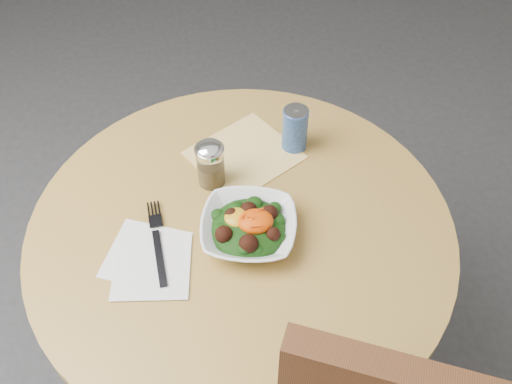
# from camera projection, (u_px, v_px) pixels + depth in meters

# --- Properties ---
(ground) EXTENTS (6.00, 6.00, 0.00)m
(ground) POSITION_uv_depth(u_px,v_px,m) (246.00, 373.00, 1.77)
(ground) COLOR #2F2F31
(ground) RESTS_ON ground
(table) EXTENTS (0.90, 0.90, 0.75)m
(table) POSITION_uv_depth(u_px,v_px,m) (243.00, 276.00, 1.35)
(table) COLOR black
(table) RESTS_ON ground
(cloth_napkin) EXTENTS (0.30, 0.29, 0.00)m
(cloth_napkin) POSITION_uv_depth(u_px,v_px,m) (244.00, 155.00, 1.33)
(cloth_napkin) COLOR #E29D0B
(cloth_napkin) RESTS_ON table
(paper_napkins) EXTENTS (0.20, 0.21, 0.00)m
(paper_napkins) POSITION_uv_depth(u_px,v_px,m) (149.00, 261.00, 1.14)
(paper_napkins) COLOR silver
(paper_napkins) RESTS_ON table
(salad_bowl) EXTENTS (0.23, 0.23, 0.07)m
(salad_bowl) POSITION_uv_depth(u_px,v_px,m) (249.00, 227.00, 1.16)
(salad_bowl) COLOR white
(salad_bowl) RESTS_ON table
(fork) EXTENTS (0.04, 0.22, 0.00)m
(fork) POSITION_uv_depth(u_px,v_px,m) (157.00, 239.00, 1.17)
(fork) COLOR black
(fork) RESTS_ON table
(spice_shaker) EXTENTS (0.06, 0.06, 0.12)m
(spice_shaker) POSITION_uv_depth(u_px,v_px,m) (211.00, 164.00, 1.24)
(spice_shaker) COLOR silver
(spice_shaker) RESTS_ON table
(beverage_can) EXTENTS (0.06, 0.06, 0.11)m
(beverage_can) POSITION_uv_depth(u_px,v_px,m) (295.00, 129.00, 1.31)
(beverage_can) COLOR navy
(beverage_can) RESTS_ON table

